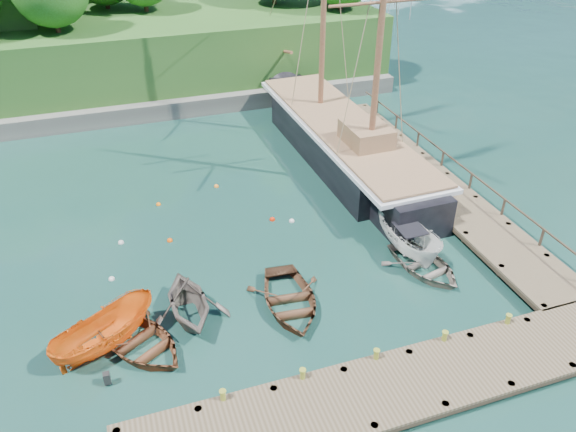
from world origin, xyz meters
name	(u,v)px	position (x,y,z in m)	size (l,w,h in m)	color
ground	(285,298)	(0.00, 0.00, 0.00)	(160.00, 160.00, 0.00)	#15382E
dock_near	(393,389)	(2.00, -6.50, 0.43)	(20.00, 3.20, 1.10)	#4E402C
dock_east	(428,179)	(11.50, 7.00, 0.43)	(3.20, 24.00, 1.10)	#4E402C
bollard_0	(224,410)	(-4.00, -5.10, 0.00)	(0.26, 0.26, 0.45)	olive
bollard_1	(302,389)	(-1.00, -5.10, 0.00)	(0.26, 0.26, 0.45)	olive
bollard_2	(375,369)	(2.00, -5.10, 0.00)	(0.26, 0.26, 0.45)	olive
bollard_3	(442,351)	(5.00, -5.10, 0.00)	(0.26, 0.26, 0.45)	olive
bollard_4	(504,334)	(8.00, -5.10, 0.00)	(0.26, 0.26, 0.45)	olive
rowboat_0	(141,349)	(-6.52, -1.06, 0.00)	(3.31, 4.63, 0.96)	#59321D
rowboat_1	(190,317)	(-4.29, 0.11, 0.00)	(3.49, 4.04, 2.13)	#655B52
rowboat_2	(290,307)	(0.03, -0.63, 0.00)	(3.38, 4.74, 0.98)	#50321F
rowboat_3	(423,270)	(7.00, -0.25, 0.00)	(3.01, 4.21, 0.87)	slate
motorboat_orange	(108,347)	(-7.78, -0.54, 0.00)	(1.74, 4.63, 1.79)	orange
cabin_boat_white	(407,252)	(7.00, 1.36, 0.00)	(1.86, 4.93, 1.91)	white
schooner	(342,144)	(7.98, 11.94, 1.07)	(5.21, 26.64, 19.38)	black
mooring_buoy_0	(112,280)	(-7.32, 3.88, 0.00)	(0.29, 0.29, 0.29)	silver
mooring_buoy_1	(170,241)	(-4.23, 6.16, 0.00)	(0.30, 0.30, 0.30)	#F74F04
mooring_buoy_2	(272,220)	(1.42, 6.35, 0.00)	(0.32, 0.32, 0.32)	red
mooring_buoy_3	(292,222)	(2.38, 5.86, 0.00)	(0.30, 0.30, 0.30)	silver
mooring_buoy_4	(159,205)	(-4.29, 9.97, 0.00)	(0.27, 0.27, 0.27)	orange
mooring_buoy_5	(216,187)	(-0.68, 10.96, 0.00)	(0.30, 0.30, 0.30)	orange
mooring_buoy_6	(121,243)	(-6.65, 6.78, 0.00)	(0.31, 0.31, 0.31)	silver
headland	(1,28)	(-12.88, 31.36, 5.54)	(51.00, 19.31, 12.90)	#474744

